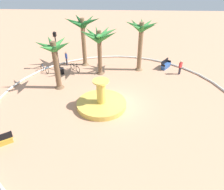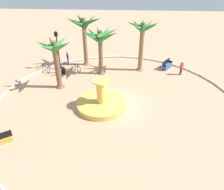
# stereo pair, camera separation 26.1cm
# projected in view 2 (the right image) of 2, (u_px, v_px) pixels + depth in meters

# --- Properties ---
(ground_plane) EXTENTS (80.00, 80.00, 0.00)m
(ground_plane) POSITION_uv_depth(u_px,v_px,m) (116.00, 104.00, 19.25)
(ground_plane) COLOR tan
(plaza_curb) EXTENTS (21.49, 21.49, 0.20)m
(plaza_curb) POSITION_uv_depth(u_px,v_px,m) (116.00, 103.00, 19.19)
(plaza_curb) COLOR silver
(plaza_curb) RESTS_ON ground
(fountain) EXTENTS (4.26, 4.26, 2.55)m
(fountain) POSITION_uv_depth(u_px,v_px,m) (101.00, 103.00, 18.78)
(fountain) COLOR gold
(fountain) RESTS_ON ground
(palm_tree_near_fountain) EXTENTS (4.00, 3.73, 5.70)m
(palm_tree_near_fountain) POSITION_uv_depth(u_px,v_px,m) (84.00, 30.00, 24.06)
(palm_tree_near_fountain) COLOR brown
(palm_tree_near_fountain) RESTS_ON ground
(palm_tree_by_curb) EXTENTS (3.38, 3.23, 4.94)m
(palm_tree_by_curb) POSITION_uv_depth(u_px,v_px,m) (55.00, 54.00, 19.88)
(palm_tree_by_curb) COLOR brown
(palm_tree_by_curb) RESTS_ON ground
(palm_tree_mid_plaza) EXTENTS (3.52, 3.51, 5.62)m
(palm_tree_mid_plaza) POSITION_uv_depth(u_px,v_px,m) (142.00, 34.00, 22.82)
(palm_tree_mid_plaza) COLOR brown
(palm_tree_mid_plaza) RESTS_ON ground
(palm_tree_far_side) EXTENTS (4.00, 4.00, 5.03)m
(palm_tree_far_side) POSITION_uv_depth(u_px,v_px,m) (100.00, 39.00, 22.21)
(palm_tree_far_side) COLOR brown
(palm_tree_far_side) RESTS_ON ground
(bench_east) EXTENTS (1.35, 1.59, 1.00)m
(bench_east) POSITION_uv_depth(u_px,v_px,m) (167.00, 66.00, 25.20)
(bench_east) COLOR #335BA8
(bench_east) RESTS_ON ground
(bench_west) EXTENTS (1.61, 1.31, 1.00)m
(bench_west) POSITION_uv_depth(u_px,v_px,m) (0.00, 140.00, 15.01)
(bench_west) COLOR gold
(bench_west) RESTS_ON ground
(lamppost) EXTENTS (0.32, 0.32, 4.40)m
(lamppost) POSITION_uv_depth(u_px,v_px,m) (58.00, 47.00, 23.97)
(lamppost) COLOR black
(lamppost) RESTS_ON ground
(trash_bin) EXTENTS (0.46, 0.46, 0.73)m
(trash_bin) POSITION_uv_depth(u_px,v_px,m) (63.00, 70.00, 24.06)
(trash_bin) COLOR black
(trash_bin) RESTS_ON ground
(bicycle_red_frame) EXTENTS (1.30, 1.21, 0.94)m
(bicycle_red_frame) POSITION_uv_depth(u_px,v_px,m) (76.00, 67.00, 24.71)
(bicycle_red_frame) COLOR black
(bicycle_red_frame) RESTS_ON ground
(bicycle_by_lamppost) EXTENTS (1.31, 1.20, 0.94)m
(bicycle_by_lamppost) POSITION_uv_depth(u_px,v_px,m) (46.00, 69.00, 24.47)
(bicycle_by_lamppost) COLOR black
(bicycle_by_lamppost) RESTS_ON ground
(person_cyclist_photo) EXTENTS (0.34, 0.47, 1.65)m
(person_cyclist_photo) POSITION_uv_depth(u_px,v_px,m) (68.00, 58.00, 25.73)
(person_cyclist_photo) COLOR #33333D
(person_cyclist_photo) RESTS_ON ground
(person_pedestrian_stroll) EXTENTS (0.43, 0.37, 1.62)m
(person_pedestrian_stroll) POSITION_uv_depth(u_px,v_px,m) (182.00, 67.00, 23.55)
(person_pedestrian_stroll) COLOR #33333D
(person_pedestrian_stroll) RESTS_ON ground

